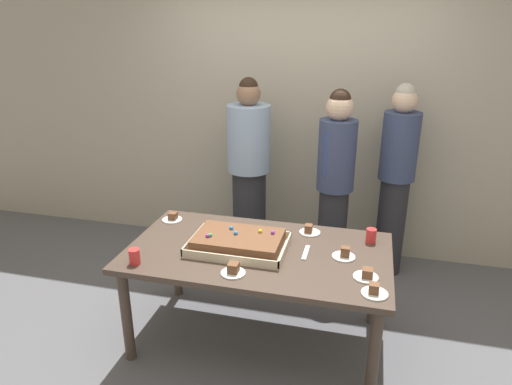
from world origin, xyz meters
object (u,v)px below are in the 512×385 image
Objects in this scene: party_table at (258,260)px; person_serving_front at (249,172)px; plated_slice_near_left at (309,231)px; plated_slice_far_right at (173,218)px; sheet_cake at (238,242)px; plated_slice_far_left at (344,254)px; plated_slice_center_front at (367,275)px; person_green_shirt_behind at (396,178)px; plated_slice_center_back at (374,291)px; cake_server_utensil at (306,253)px; drink_cup_nearest at (371,236)px; plated_slice_near_right at (233,270)px; drink_cup_middle at (135,257)px; person_striped_tie_right at (335,183)px.

person_serving_front reaches higher than party_table.
plated_slice_near_left reaches higher than plated_slice_far_right.
sheet_cake is at bearing -140.21° from plated_slice_near_left.
plated_slice_center_front is (0.15, -0.22, -0.00)m from plated_slice_far_left.
party_table is 0.82m from plated_slice_far_right.
person_green_shirt_behind is (0.90, 1.23, 0.25)m from party_table.
plated_slice_near_left is (0.29, 0.34, 0.10)m from party_table.
cake_server_utensil is (-0.44, 0.39, -0.02)m from plated_slice_center_back.
plated_slice_near_left is 1.00× the size of plated_slice_center_front.
person_green_shirt_behind is (0.34, 1.20, 0.15)m from plated_slice_far_left.
drink_cup_nearest is (0.01, 0.49, 0.03)m from plated_slice_center_front.
drink_cup_nearest is at bearing 38.48° from plated_slice_near_right.
plated_slice_near_right is 0.64m from drink_cup_middle.
plated_slice_center_back is 1.50× the size of drink_cup_middle.
plated_slice_center_front is at bearing -91.75° from drink_cup_nearest.
plated_slice_near_right is 0.09× the size of person_striped_tie_right.
plated_slice_far_left is 1.25m from person_green_shirt_behind.
plated_slice_center_front reaches higher than plated_slice_far_right.
sheet_cake is 0.32m from plated_slice_near_right.
person_green_shirt_behind is (0.15, 1.58, 0.15)m from plated_slice_center_back.
plated_slice_near_left is 0.09× the size of person_striped_tie_right.
sheet_cake is 4.29× the size of plated_slice_center_front.
drink_cup_middle is 0.06× the size of person_striped_tie_right.
plated_slice_center_back is at bearing 25.57° from person_serving_front.
plated_slice_near_left is at bearing 49.07° from party_table.
plated_slice_far_left is 1.34m from plated_slice_far_right.
person_striped_tie_right is (-0.50, -0.21, -0.02)m from person_green_shirt_behind.
plated_slice_center_back is at bearing -74.24° from plated_slice_center_front.
drink_cup_middle reaches higher than plated_slice_center_front.
party_table is 11.60× the size of plated_slice_center_back.
party_table is 2.70× the size of sheet_cake.
drink_cup_nearest is (0.16, 0.26, 0.03)m from plated_slice_far_left.
party_table is 17.40× the size of drink_cup_nearest.
drink_cup_nearest is (0.86, 0.32, 0.00)m from sheet_cake.
plated_slice_far_right is 1.37m from person_striped_tie_right.
plated_slice_center_back is 0.09× the size of person_striped_tie_right.
sheet_cake is 0.55m from plated_slice_near_left.
plated_slice_far_left is (0.56, 0.04, 0.10)m from party_table.
party_table is at bearing 6.38° from person_serving_front.
plated_slice_far_right is (-0.68, 0.64, -0.00)m from plated_slice_near_right.
plated_slice_center_front is 1.43m from drink_cup_middle.
sheet_cake is 0.38× the size of person_green_shirt_behind.
plated_slice_near_left is 1.50× the size of drink_cup_nearest.
person_serving_front is (-0.66, 0.79, 0.14)m from plated_slice_near_left.
person_green_shirt_behind reaches higher than plated_slice_near_left.
plated_slice_near_right reaches higher than plated_slice_center_front.
party_table is 1.02× the size of person_serving_front.
person_green_shirt_behind reaches higher than cake_server_utensil.
person_green_shirt_behind reaches higher than drink_cup_nearest.
plated_slice_near_left is 1.00× the size of plated_slice_center_back.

